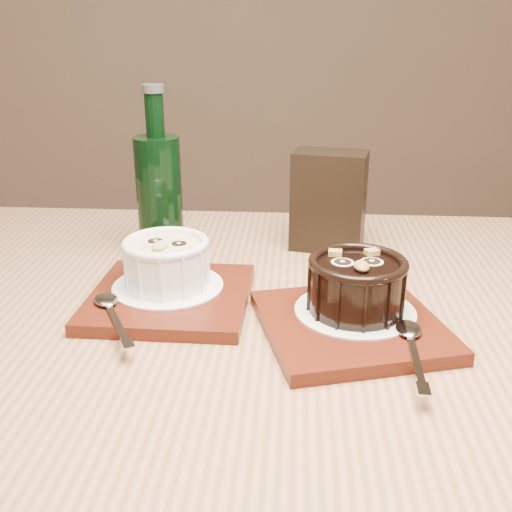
{
  "coord_description": "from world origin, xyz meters",
  "views": [
    {
      "loc": [
        0.17,
        -0.78,
        1.06
      ],
      "look_at": [
        0.17,
        -0.17,
        0.81
      ],
      "focal_mm": 42.0,
      "sensor_mm": 36.0,
      "label": 1
    }
  ],
  "objects": [
    {
      "name": "green_bottle",
      "position": [
        0.04,
        0.01,
        0.84
      ],
      "size": [
        0.06,
        0.06,
        0.23
      ],
      "color": "black",
      "rests_on": "table"
    },
    {
      "name": "spoon_left",
      "position": [
        0.02,
        -0.22,
        0.77
      ],
      "size": [
        0.08,
        0.13,
        0.01
      ],
      "primitive_type": null,
      "rotation": [
        0.0,
        0.0,
        0.42
      ],
      "color": "silver",
      "rests_on": "tray_left"
    },
    {
      "name": "ramekin_white",
      "position": [
        0.07,
        -0.14,
        0.8
      ],
      "size": [
        0.1,
        0.1,
        0.06
      ],
      "rotation": [
        0.0,
        0.0,
        -0.29
      ],
      "color": "white",
      "rests_on": "doily_left"
    },
    {
      "name": "tray_right",
      "position": [
        0.27,
        -0.23,
        0.76
      ],
      "size": [
        0.21,
        0.21,
        0.01
      ],
      "primitive_type": "cube",
      "rotation": [
        0.0,
        0.0,
        0.2
      ],
      "color": "#531B0D",
      "rests_on": "table"
    },
    {
      "name": "table",
      "position": [
        0.18,
        -0.2,
        0.66
      ],
      "size": [
        1.26,
        0.89,
        0.75
      ],
      "rotation": [
        0.0,
        0.0,
        -0.08
      ],
      "color": "#91613F",
      "rests_on": "ground"
    },
    {
      "name": "tray_left",
      "position": [
        0.07,
        -0.16,
        0.76
      ],
      "size": [
        0.2,
        0.2,
        0.01
      ],
      "primitive_type": "cube",
      "rotation": [
        0.0,
        0.0,
        -0.09
      ],
      "color": "#531B0D",
      "rests_on": "table"
    },
    {
      "name": "condiment_stand",
      "position": [
        0.27,
        0.03,
        0.82
      ],
      "size": [
        0.11,
        0.09,
        0.14
      ],
      "primitive_type": "cube",
      "rotation": [
        0.0,
        0.0,
        -0.28
      ],
      "color": "black",
      "rests_on": "table"
    },
    {
      "name": "spoon_right",
      "position": [
        0.32,
        -0.29,
        0.77
      ],
      "size": [
        0.04,
        0.14,
        0.01
      ],
      "primitive_type": null,
      "rotation": [
        0.0,
        0.0,
        -0.12
      ],
      "color": "silver",
      "rests_on": "tray_right"
    },
    {
      "name": "ramekin_dark",
      "position": [
        0.28,
        -0.21,
        0.8
      ],
      "size": [
        0.11,
        0.11,
        0.06
      ],
      "rotation": [
        0.0,
        0.0,
        0.04
      ],
      "color": "black",
      "rests_on": "doily_right"
    },
    {
      "name": "doily_left",
      "position": [
        0.07,
        -0.14,
        0.77
      ],
      "size": [
        0.13,
        0.13,
        0.0
      ],
      "primitive_type": "cylinder",
      "color": "white",
      "rests_on": "tray_left"
    },
    {
      "name": "doily_right",
      "position": [
        0.28,
        -0.21,
        0.77
      ],
      "size": [
        0.13,
        0.13,
        0.0
      ],
      "primitive_type": "cylinder",
      "color": "white",
      "rests_on": "tray_right"
    }
  ]
}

